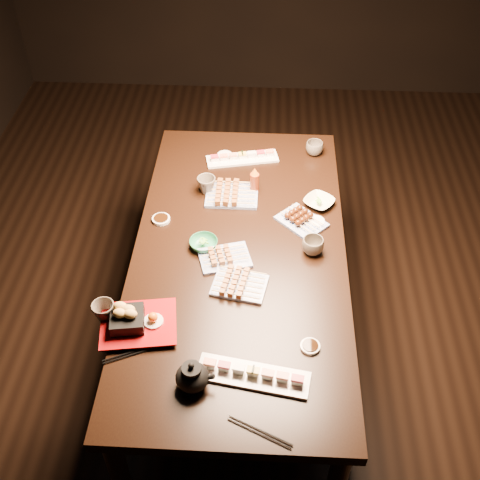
# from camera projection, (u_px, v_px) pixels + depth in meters

# --- Properties ---
(ground) EXTENTS (5.00, 5.00, 0.00)m
(ground) POSITION_uv_depth(u_px,v_px,m) (261.00, 323.00, 3.22)
(ground) COLOR black
(ground) RESTS_ON ground
(dining_table) EXTENTS (1.34, 1.97, 0.75)m
(dining_table) POSITION_uv_depth(u_px,v_px,m) (239.00, 309.00, 2.80)
(dining_table) COLOR black
(dining_table) RESTS_ON ground
(sushi_platter_near) EXTENTS (0.41, 0.17, 0.05)m
(sushi_platter_near) POSITION_uv_depth(u_px,v_px,m) (253.00, 373.00, 2.08)
(sushi_platter_near) COLOR white
(sushi_platter_near) RESTS_ON dining_table
(sushi_platter_far) EXTENTS (0.37, 0.17, 0.04)m
(sushi_platter_far) POSITION_uv_depth(u_px,v_px,m) (242.00, 156.00, 3.00)
(sushi_platter_far) COLOR white
(sushi_platter_far) RESTS_ON dining_table
(yakitori_plate_center) EXTENTS (0.24, 0.20, 0.05)m
(yakitori_plate_center) POSITION_uv_depth(u_px,v_px,m) (225.00, 255.00, 2.49)
(yakitori_plate_center) COLOR #828EB6
(yakitori_plate_center) RESTS_ON dining_table
(yakitori_plate_right) EXTENTS (0.24, 0.19, 0.05)m
(yakitori_plate_right) POSITION_uv_depth(u_px,v_px,m) (240.00, 282.00, 2.38)
(yakitori_plate_right) COLOR #828EB6
(yakitori_plate_right) RESTS_ON dining_table
(yakitori_plate_left) EXTENTS (0.24, 0.18, 0.06)m
(yakitori_plate_left) POSITION_uv_depth(u_px,v_px,m) (232.00, 192.00, 2.78)
(yakitori_plate_left) COLOR #828EB6
(yakitori_plate_left) RESTS_ON dining_table
(tsukune_plate) EXTENTS (0.25, 0.25, 0.05)m
(tsukune_plate) POSITION_uv_depth(u_px,v_px,m) (302.00, 218.00, 2.66)
(tsukune_plate) COLOR #828EB6
(tsukune_plate) RESTS_ON dining_table
(edamame_bowl_green) EXTENTS (0.13, 0.13, 0.04)m
(edamame_bowl_green) POSITION_uv_depth(u_px,v_px,m) (204.00, 244.00, 2.55)
(edamame_bowl_green) COLOR #287B4E
(edamame_bowl_green) RESTS_ON dining_table
(edamame_bowl_cream) EXTENTS (0.18, 0.18, 0.03)m
(edamame_bowl_cream) POSITION_uv_depth(u_px,v_px,m) (319.00, 202.00, 2.75)
(edamame_bowl_cream) COLOR beige
(edamame_bowl_cream) RESTS_ON dining_table
(tempura_tray) EXTENTS (0.31, 0.26, 0.10)m
(tempura_tray) POSITION_uv_depth(u_px,v_px,m) (138.00, 318.00, 2.22)
(tempura_tray) COLOR black
(tempura_tray) RESTS_ON dining_table
(teacup_near_left) EXTENTS (0.10, 0.10, 0.08)m
(teacup_near_left) POSITION_uv_depth(u_px,v_px,m) (104.00, 312.00, 2.25)
(teacup_near_left) COLOR brown
(teacup_near_left) RESTS_ON dining_table
(teacup_mid_right) EXTENTS (0.12, 0.12, 0.07)m
(teacup_mid_right) POSITION_uv_depth(u_px,v_px,m) (313.00, 246.00, 2.52)
(teacup_mid_right) COLOR brown
(teacup_mid_right) RESTS_ON dining_table
(teacup_far_left) EXTENTS (0.12, 0.12, 0.08)m
(teacup_far_left) POSITION_uv_depth(u_px,v_px,m) (206.00, 185.00, 2.81)
(teacup_far_left) COLOR brown
(teacup_far_left) RESTS_ON dining_table
(teacup_far_right) EXTENTS (0.11, 0.11, 0.07)m
(teacup_far_right) POSITION_uv_depth(u_px,v_px,m) (314.00, 148.00, 3.03)
(teacup_far_right) COLOR brown
(teacup_far_right) RESTS_ON dining_table
(teapot) EXTENTS (0.15, 0.15, 0.12)m
(teapot) POSITION_uv_depth(u_px,v_px,m) (192.00, 375.00, 2.03)
(teapot) COLOR black
(teapot) RESTS_ON dining_table
(condiment_bottle) EXTENTS (0.06, 0.06, 0.13)m
(condiment_bottle) POSITION_uv_depth(u_px,v_px,m) (255.00, 180.00, 2.79)
(condiment_bottle) COLOR maroon
(condiment_bottle) RESTS_ON dining_table
(sauce_dish_west) EXTENTS (0.11, 0.11, 0.01)m
(sauce_dish_west) POSITION_uv_depth(u_px,v_px,m) (161.00, 219.00, 2.68)
(sauce_dish_west) COLOR white
(sauce_dish_west) RESTS_ON dining_table
(sauce_dish_east) EXTENTS (0.09, 0.09, 0.01)m
(sauce_dish_east) POSITION_uv_depth(u_px,v_px,m) (316.00, 222.00, 2.67)
(sauce_dish_east) COLOR white
(sauce_dish_east) RESTS_ON dining_table
(sauce_dish_se) EXTENTS (0.10, 0.10, 0.01)m
(sauce_dish_se) POSITION_uv_depth(u_px,v_px,m) (310.00, 346.00, 2.18)
(sauce_dish_se) COLOR white
(sauce_dish_se) RESTS_ON dining_table
(sauce_dish_nw) EXTENTS (0.11, 0.11, 0.01)m
(sauce_dish_nw) POSITION_uv_depth(u_px,v_px,m) (225.00, 156.00, 3.03)
(sauce_dish_nw) COLOR white
(sauce_dish_nw) RESTS_ON dining_table
(chopsticks_near) EXTENTS (0.20, 0.11, 0.01)m
(chopsticks_near) POSITION_uv_depth(u_px,v_px,m) (132.00, 354.00, 2.16)
(chopsticks_near) COLOR black
(chopsticks_near) RESTS_ON dining_table
(chopsticks_se) EXTENTS (0.22, 0.11, 0.01)m
(chopsticks_se) POSITION_uv_depth(u_px,v_px,m) (260.00, 432.00, 1.94)
(chopsticks_se) COLOR black
(chopsticks_se) RESTS_ON dining_table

